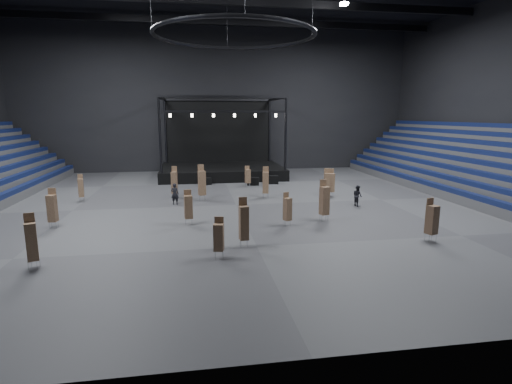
{
  "coord_description": "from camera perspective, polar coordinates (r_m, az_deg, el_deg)",
  "views": [
    {
      "loc": [
        -3.36,
        -31.33,
        7.15
      ],
      "look_at": [
        1.31,
        -2.0,
        1.4
      ],
      "focal_mm": 28.0,
      "sensor_mm": 36.0,
      "label": 1
    }
  ],
  "objects": [
    {
      "name": "floor",
      "position": [
        32.31,
        -2.86,
        -1.84
      ],
      "size": [
        50.0,
        50.0,
        0.0
      ],
      "primitive_type": "plane",
      "color": "#444446",
      "rests_on": "ground"
    },
    {
      "name": "wall_back",
      "position": [
        52.47,
        -5.52,
        12.93
      ],
      "size": [
        50.0,
        0.2,
        18.0
      ],
      "primitive_type": "cube",
      "color": "black",
      "rests_on": "ground"
    },
    {
      "name": "wall_front",
      "position": [
        11.02,
        9.44,
        20.49
      ],
      "size": [
        50.0,
        0.2,
        18.0
      ],
      "primitive_type": "cube",
      "color": "black",
      "rests_on": "ground"
    },
    {
      "name": "bleachers_right",
      "position": [
        41.26,
        30.67,
        1.87
      ],
      "size": [
        7.2,
        40.0,
        6.4
      ],
      "color": "#48484B",
      "rests_on": "floor"
    },
    {
      "name": "stage",
      "position": [
        48.02,
        -4.99,
        4.1
      ],
      "size": [
        14.0,
        10.0,
        9.2
      ],
      "color": "black",
      "rests_on": "floor"
    },
    {
      "name": "truss_ring",
      "position": [
        32.05,
        -3.1,
        21.46
      ],
      "size": [
        12.3,
        12.3,
        5.15
      ],
      "color": "black",
      "rests_on": "ceiling"
    },
    {
      "name": "flight_case_left",
      "position": [
        41.74,
        -7.17,
        1.52
      ],
      "size": [
        1.22,
        0.94,
        0.73
      ],
      "primitive_type": "cube",
      "rotation": [
        0.0,
        0.0,
        0.41
      ],
      "color": "black",
      "rests_on": "floor"
    },
    {
      "name": "flight_case_mid",
      "position": [
        41.18,
        -0.42,
        1.53
      ],
      "size": [
        1.3,
        0.82,
        0.81
      ],
      "primitive_type": "cube",
      "rotation": [
        0.0,
        0.0,
        -0.18
      ],
      "color": "black",
      "rests_on": "floor"
    },
    {
      "name": "flight_case_right",
      "position": [
        42.04,
        2.3,
        1.76
      ],
      "size": [
        1.39,
        0.83,
        0.87
      ],
      "primitive_type": "cube",
      "rotation": [
        0.0,
        0.0,
        -0.14
      ],
      "color": "black",
      "rests_on": "floor"
    },
    {
      "name": "chair_stack_0",
      "position": [
        27.54,
        9.73,
        -1.12
      ],
      "size": [
        0.65,
        0.65,
        2.86
      ],
      "rotation": [
        0.0,
        0.0,
        0.25
      ],
      "color": "silver",
      "rests_on": "floor"
    },
    {
      "name": "chair_stack_1",
      "position": [
        28.6,
        -27.11,
        -2.0
      ],
      "size": [
        0.55,
        0.55,
        2.57
      ],
      "rotation": [
        0.0,
        0.0,
        -0.08
      ],
      "color": "silver",
      "rests_on": "floor"
    },
    {
      "name": "chair_stack_2",
      "position": [
        35.35,
        -11.59,
        1.39
      ],
      "size": [
        0.56,
        0.56,
        2.79
      ],
      "rotation": [
        0.0,
        0.0,
        -0.17
      ],
      "color": "silver",
      "rests_on": "floor"
    },
    {
      "name": "chair_stack_3",
      "position": [
        36.57,
        -23.74,
        0.61
      ],
      "size": [
        0.49,
        0.49,
        2.27
      ],
      "rotation": [
        0.0,
        0.0,
        0.18
      ],
      "color": "silver",
      "rests_on": "floor"
    },
    {
      "name": "chair_stack_4",
      "position": [
        34.71,
        1.38,
        1.44
      ],
      "size": [
        0.62,
        0.62,
        2.75
      ],
      "rotation": [
        0.0,
        0.0,
        -0.2
      ],
      "color": "silver",
      "rests_on": "floor"
    },
    {
      "name": "chair_stack_5",
      "position": [
        20.29,
        -5.34,
        -6.34
      ],
      "size": [
        0.58,
        0.58,
        2.12
      ],
      "rotation": [
        0.0,
        0.0,
        -0.23
      ],
      "color": "silver",
      "rests_on": "floor"
    },
    {
      "name": "chair_stack_6",
      "position": [
        35.66,
        10.08,
        1.36
      ],
      "size": [
        0.57,
        0.57,
        2.54
      ],
      "rotation": [
        0.0,
        0.0,
        -0.2
      ],
      "color": "silver",
      "rests_on": "floor"
    },
    {
      "name": "chair_stack_7",
      "position": [
        26.65,
        -9.65,
        -2.03
      ],
      "size": [
        0.58,
        0.58,
        2.32
      ],
      "rotation": [
        0.0,
        0.0,
        0.14
      ],
      "color": "silver",
      "rests_on": "floor"
    },
    {
      "name": "chair_stack_8",
      "position": [
        21.57,
        -29.41,
        -6.08
      ],
      "size": [
        0.61,
        0.61,
        2.66
      ],
      "rotation": [
        0.0,
        0.0,
        0.33
      ],
      "color": "silver",
      "rests_on": "floor"
    },
    {
      "name": "chair_stack_9",
      "position": [
        35.9,
        10.7,
        1.39
      ],
      "size": [
        0.56,
        0.56,
        2.49
      ],
      "rotation": [
        0.0,
        0.0,
        -0.08
      ],
      "color": "silver",
      "rests_on": "floor"
    },
    {
      "name": "chair_stack_10",
      "position": [
        21.87,
        -1.77,
        -4.31
      ],
      "size": [
        0.53,
        0.53,
        2.75
      ],
      "rotation": [
        0.0,
        0.0,
        0.12
      ],
      "color": "silver",
      "rests_on": "floor"
    },
    {
      "name": "chair_stack_11",
      "position": [
        40.17,
        -1.19,
        2.34
      ],
      "size": [
        0.57,
        0.57,
        2.12
      ],
      "rotation": [
        0.0,
        0.0,
        0.17
      ],
      "color": "silver",
      "rests_on": "floor"
    },
    {
      "name": "chair_stack_12",
      "position": [
        24.89,
        23.83,
        -3.54
      ],
      "size": [
        0.69,
        0.69,
        2.51
      ],
      "rotation": [
        0.0,
        0.0,
        0.33
      ],
      "color": "silver",
      "rests_on": "floor"
    },
    {
      "name": "chair_stack_13",
      "position": [
        34.01,
        -7.74,
        1.38
      ],
      "size": [
        0.68,
        0.68,
        3.05
      ],
      "rotation": [
        0.0,
        0.0,
        0.27
      ],
      "color": "silver",
      "rests_on": "floor"
    },
    {
      "name": "chair_stack_14",
      "position": [
        26.1,
        4.51,
        -2.37
      ],
      "size": [
        0.58,
        0.58,
        2.21
      ],
      "rotation": [
        0.0,
        0.0,
        0.43
      ],
      "color": "silver",
      "rests_on": "floor"
    },
    {
      "name": "man_center",
      "position": [
        32.92,
        -11.52,
        -0.27
      ],
      "size": [
        0.72,
        0.56,
        1.74
      ],
      "primitive_type": "imported",
      "rotation": [
        0.0,
        0.0,
        2.89
      ],
      "color": "black",
      "rests_on": "floor"
    },
    {
      "name": "crew_member",
      "position": [
        32.79,
        14.3,
        -0.51
      ],
      "size": [
        0.76,
        0.9,
        1.65
      ],
      "primitive_type": "imported",
      "rotation": [
        0.0,
        0.0,
        1.75
      ],
      "color": "black",
      "rests_on": "floor"
    }
  ]
}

